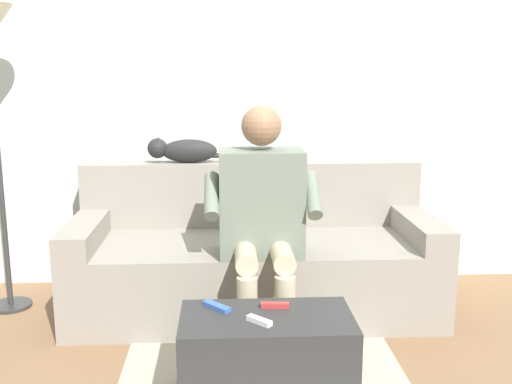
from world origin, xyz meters
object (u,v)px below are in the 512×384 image
(cat_on_backrest, at_px, (182,150))
(remote_blue, at_px, (217,306))
(couch, at_px, (254,260))
(coffee_table, at_px, (267,359))
(person_solo_seated, at_px, (262,209))
(remote_red, at_px, (275,305))
(remote_white, at_px, (259,321))

(cat_on_backrest, xyz_separation_m, remote_blue, (-0.21, 1.23, -0.51))
(couch, distance_m, coffee_table, 1.05)
(coffee_table, bearing_deg, person_solo_seated, -91.92)
(person_solo_seated, bearing_deg, cat_on_backrest, -56.14)
(remote_blue, bearing_deg, person_solo_seated, 115.50)
(coffee_table, xyz_separation_m, cat_on_backrest, (0.42, -1.33, 0.72))
(couch, relative_size, remote_blue, 14.39)
(couch, distance_m, remote_red, 0.96)
(coffee_table, distance_m, person_solo_seated, 0.83)
(couch, distance_m, remote_white, 1.12)
(coffee_table, bearing_deg, remote_white, 62.44)
(person_solo_seated, height_order, remote_white, person_solo_seated)
(person_solo_seated, distance_m, remote_white, 0.79)
(coffee_table, distance_m, remote_red, 0.23)
(couch, relative_size, remote_red, 17.10)
(cat_on_backrest, height_order, remote_red, cat_on_backrest)
(couch, xyz_separation_m, cat_on_backrest, (0.42, -0.28, 0.62))
(person_solo_seated, height_order, remote_red, person_solo_seated)
(remote_blue, distance_m, remote_red, 0.25)
(remote_blue, relative_size, remote_red, 1.19)
(coffee_table, bearing_deg, remote_red, -115.06)
(person_solo_seated, bearing_deg, coffee_table, 88.08)
(person_solo_seated, distance_m, cat_on_backrest, 0.83)
(remote_red, height_order, remote_white, same)
(remote_white, bearing_deg, remote_blue, -177.90)
(couch, height_order, remote_red, couch)
(cat_on_backrest, distance_m, remote_white, 1.53)
(person_solo_seated, xyz_separation_m, remote_red, (-0.02, 0.57, -0.29))
(couch, distance_m, remote_blue, 0.98)
(person_solo_seated, relative_size, remote_blue, 8.41)
(couch, xyz_separation_m, remote_blue, (0.21, 0.95, 0.10))
(remote_red, bearing_deg, person_solo_seated, -82.42)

